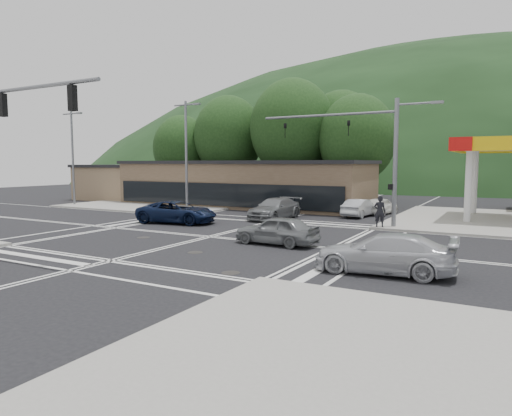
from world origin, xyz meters
The scene contains 20 objects.
ground centered at (0.00, 0.00, 0.00)m, with size 120.00×120.00×0.00m, color black.
sidewalk_nw centered at (-15.00, 15.00, 0.07)m, with size 16.00×16.00×0.15m, color gray.
commercial_row centered at (-8.00, 17.00, 2.00)m, with size 24.00×8.00×4.00m, color brown.
commercial_nw centered at (-24.00, 17.00, 1.80)m, with size 8.00×7.00×3.60m, color #846B4F.
hill_north centered at (0.00, 90.00, 0.00)m, with size 252.00×126.00×140.00m, color black.
tree_n_a centered at (-14.00, 24.00, 7.14)m, with size 8.00×8.00×11.75m.
tree_n_b centered at (-6.00, 24.00, 7.79)m, with size 9.00×9.00×12.98m.
tree_n_c centered at (1.00, 24.00, 6.49)m, with size 7.60×7.60×10.87m.
tree_n_d centered at (-20.00, 23.00, 5.84)m, with size 6.80×6.80×9.76m.
tree_n_e centered at (-2.00, 28.00, 7.14)m, with size 8.40×8.40×11.98m.
streetlight_nw centered at (-8.44, 9.00, 5.05)m, with size 2.50×0.25×9.00m.
streetlight_w centered at (-21.94, 9.00, 5.05)m, with size 2.50×0.25×9.00m.
signal_mast_ne centered at (6.95, 8.20, 5.07)m, with size 11.65×0.30×8.00m.
car_blue_west centered at (-5.28, 3.73, 0.76)m, with size 2.51×5.45×1.51m, color black.
car_grey_center centered at (4.31, -0.30, 0.73)m, with size 1.72×4.27×1.45m, color slate.
car_silver_east centered at (10.46, -3.75, 0.74)m, with size 2.08×5.11×1.48m, color #BABCC2.
car_queue_a centered at (4.54, 13.42, 0.68)m, with size 1.43×4.11×1.35m, color #A7AAAE.
car_queue_b centered at (5.50, 15.82, 0.68)m, with size 1.61×4.00×1.36m, color white.
car_northbound centered at (-0.50, 9.00, 0.76)m, with size 2.13×5.23×1.52m, color slate.
pedestrian centered at (7.50, 7.50, 1.11)m, with size 0.70×0.46×1.92m, color black.
Camera 1 is at (14.41, -20.56, 4.07)m, focal length 32.00 mm.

